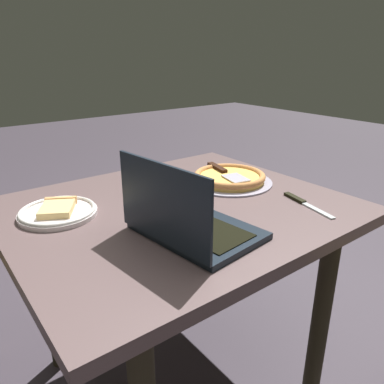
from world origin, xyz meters
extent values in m
plane|color=#3D353F|center=(0.00, 0.00, 0.00)|extent=(12.00, 12.00, 0.00)
cube|color=brown|center=(0.00, 0.00, 0.71)|extent=(1.05, 0.90, 0.04)
cylinder|color=#2E2819|center=(0.35, -0.35, 0.35)|extent=(0.06, 0.06, 0.69)
cylinder|color=#2E2819|center=(-0.35, 0.35, 0.35)|extent=(0.06, 0.06, 0.69)
cylinder|color=#2E2819|center=(0.35, 0.35, 0.35)|extent=(0.06, 0.06, 0.69)
cube|color=black|center=(-0.07, -0.20, 0.74)|extent=(0.27, 0.36, 0.02)
cube|color=black|center=(-0.07, -0.20, 0.75)|extent=(0.18, 0.31, 0.00)
cube|color=black|center=(-0.19, -0.21, 0.85)|extent=(0.05, 0.33, 0.21)
cube|color=#95B8EA|center=(-0.19, -0.21, 0.85)|extent=(0.04, 0.30, 0.18)
cylinder|color=silver|center=(-0.34, 0.15, 0.74)|extent=(0.23, 0.23, 0.01)
torus|color=silver|center=(-0.34, 0.15, 0.75)|extent=(0.23, 0.23, 0.01)
cube|color=#DFB973|center=(-0.34, 0.15, 0.75)|extent=(0.14, 0.15, 0.02)
cube|color=tan|center=(-0.31, 0.21, 0.75)|extent=(0.09, 0.06, 0.03)
cylinder|color=#9D98AB|center=(0.29, 0.06, 0.73)|extent=(0.32, 0.32, 0.01)
cylinder|color=#EAB650|center=(0.29, 0.06, 0.75)|extent=(0.26, 0.26, 0.02)
torus|color=#C98347|center=(0.29, 0.06, 0.76)|extent=(0.27, 0.27, 0.02)
cube|color=#B3AEBD|center=(0.28, 0.02, 0.76)|extent=(0.09, 0.11, 0.00)
cube|color=black|center=(0.31, 0.16, 0.76)|extent=(0.05, 0.13, 0.01)
cube|color=silver|center=(0.32, -0.29, 0.73)|extent=(0.06, 0.17, 0.00)
cube|color=black|center=(0.34, -0.20, 0.73)|extent=(0.04, 0.10, 0.01)
cylinder|color=black|center=(-0.03, 0.10, 0.77)|extent=(0.08, 0.08, 0.09)
cylinder|color=#4A2920|center=(-0.03, 0.10, 0.80)|extent=(0.07, 0.07, 0.01)
camera|label=1|loc=(-0.64, -0.92, 1.20)|focal=34.74mm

